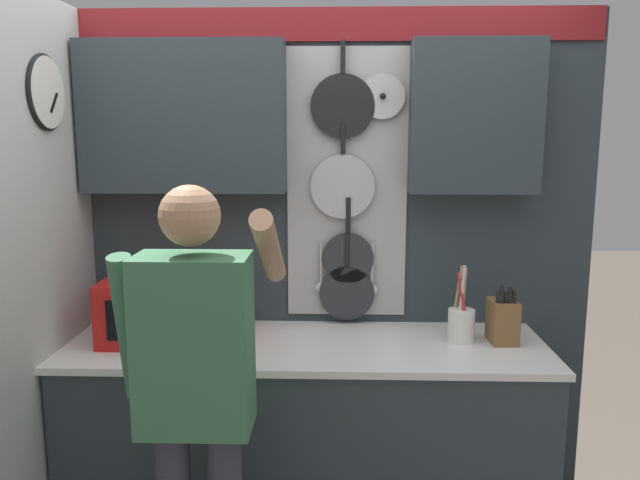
{
  "coord_description": "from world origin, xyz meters",
  "views": [
    {
      "loc": [
        0.14,
        -2.58,
        1.8
      ],
      "look_at": [
        0.05,
        0.22,
        1.32
      ],
      "focal_mm": 35.0,
      "sensor_mm": 36.0,
      "label": 1
    }
  ],
  "objects_px": {
    "microwave": "(168,309)",
    "knife_block": "(503,321)",
    "utensil_crock": "(461,323)",
    "person": "(196,380)"
  },
  "relations": [
    {
      "from": "microwave",
      "to": "knife_block",
      "type": "relative_size",
      "value": 2.06
    },
    {
      "from": "microwave",
      "to": "utensil_crock",
      "type": "relative_size",
      "value": 1.59
    },
    {
      "from": "person",
      "to": "utensil_crock",
      "type": "bearing_deg",
      "value": 31.93
    },
    {
      "from": "knife_block",
      "to": "person",
      "type": "bearing_deg",
      "value": -152.12
    },
    {
      "from": "knife_block",
      "to": "person",
      "type": "height_order",
      "value": "person"
    },
    {
      "from": "microwave",
      "to": "utensil_crock",
      "type": "height_order",
      "value": "utensil_crock"
    },
    {
      "from": "microwave",
      "to": "knife_block",
      "type": "distance_m",
      "value": 1.46
    },
    {
      "from": "person",
      "to": "knife_block",
      "type": "bearing_deg",
      "value": 27.88
    },
    {
      "from": "utensil_crock",
      "to": "knife_block",
      "type": "bearing_deg",
      "value": -0.43
    },
    {
      "from": "utensil_crock",
      "to": "person",
      "type": "height_order",
      "value": "person"
    }
  ]
}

